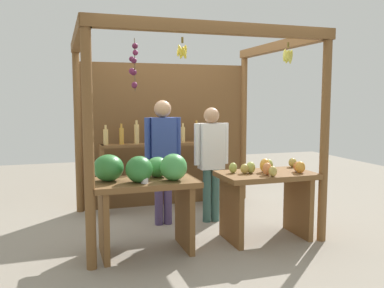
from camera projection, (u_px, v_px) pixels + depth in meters
ground_plane at (187, 224)px, 5.43m from camera, size 12.00×12.00×0.00m
market_stall at (177, 114)px, 5.72m from camera, size 2.73×2.27×2.42m
fruit_counter_left at (143, 186)px, 4.35m from camera, size 1.13×0.64×1.07m
fruit_counter_right at (266, 190)px, 4.82m from camera, size 1.10×0.64×0.95m
bottle_shelf_unit at (160, 157)px, 6.06m from camera, size 1.75×0.22×1.34m
vendor_man at (163, 151)px, 5.33m from camera, size 0.48×0.22×1.63m
vendor_woman at (211, 154)px, 5.46m from camera, size 0.48×0.21×1.53m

